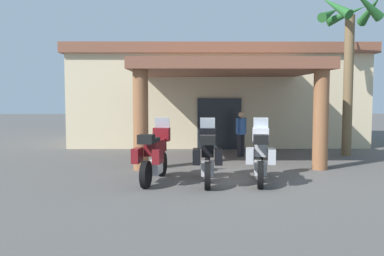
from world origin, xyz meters
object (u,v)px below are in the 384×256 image
at_px(motorcycle_black, 208,156).
at_px(pedestrian, 241,131).
at_px(motorcycle_maroon, 154,155).
at_px(motel_building, 215,95).
at_px(motorcycle_silver, 261,155).
at_px(palm_tree_near_portico, 349,39).

xyz_separation_m(motorcycle_black, pedestrian, (1.46, 4.54, 0.24)).
relative_size(motorcycle_black, pedestrian, 1.35).
xyz_separation_m(motorcycle_maroon, motorcycle_black, (1.36, -0.16, 0.00)).
distance_m(motel_building, pedestrian, 5.04).
height_order(motorcycle_maroon, motorcycle_silver, same).
relative_size(motorcycle_black, motorcycle_silver, 1.01).
bearing_deg(palm_tree_near_portico, motorcycle_silver, -130.37).
bearing_deg(motorcycle_black, palm_tree_near_portico, -45.18).
bearing_deg(palm_tree_near_portico, pedestrian, -176.00).
bearing_deg(pedestrian, motorcycle_black, 120.11).
relative_size(motorcycle_silver, pedestrian, 1.35).
relative_size(motorcycle_silver, palm_tree_near_portico, 0.37).
height_order(motorcycle_maroon, pedestrian, pedestrian).
bearing_deg(pedestrian, motorcycle_silver, 136.61).
distance_m(motorcycle_maroon, motorcycle_silver, 2.71).
bearing_deg(motel_building, pedestrian, -82.49).
bearing_deg(pedestrian, palm_tree_near_portico, -128.07).
height_order(motorcycle_maroon, motorcycle_black, same).
height_order(motorcycle_black, palm_tree_near_portico, palm_tree_near_portico).
xyz_separation_m(motorcycle_black, motorcycle_silver, (1.36, 0.07, 0.00)).
height_order(pedestrian, palm_tree_near_portico, palm_tree_near_portico).
bearing_deg(palm_tree_near_portico, motorcycle_black, -138.21).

